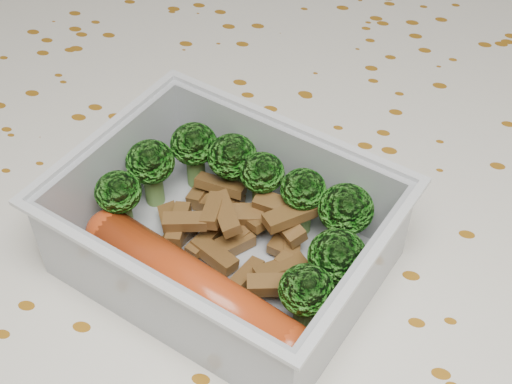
# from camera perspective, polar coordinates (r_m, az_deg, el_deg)

# --- Properties ---
(dining_table) EXTENTS (1.40, 0.90, 0.75)m
(dining_table) POSITION_cam_1_polar(r_m,az_deg,el_deg) (0.47, 0.69, -10.71)
(dining_table) COLOR brown
(dining_table) RESTS_ON ground
(tablecloth) EXTENTS (1.46, 0.96, 0.19)m
(tablecloth) POSITION_cam_1_polar(r_m,az_deg,el_deg) (0.43, 0.75, -6.96)
(tablecloth) COLOR silver
(tablecloth) RESTS_ON dining_table
(lunch_container) EXTENTS (0.19, 0.17, 0.06)m
(lunch_container) POSITION_cam_1_polar(r_m,az_deg,el_deg) (0.37, -2.45, -3.80)
(lunch_container) COLOR silver
(lunch_container) RESTS_ON tablecloth
(broccoli_florets) EXTENTS (0.14, 0.11, 0.04)m
(broccoli_florets) POSITION_cam_1_polar(r_m,az_deg,el_deg) (0.37, -0.29, -0.60)
(broccoli_florets) COLOR #608C3F
(broccoli_florets) RESTS_ON lunch_container
(meat_pile) EXTENTS (0.10, 0.08, 0.03)m
(meat_pile) POSITION_cam_1_polar(r_m,az_deg,el_deg) (0.38, -1.51, -3.17)
(meat_pile) COLOR brown
(meat_pile) RESTS_ON lunch_container
(sausage) EXTENTS (0.13, 0.07, 0.03)m
(sausage) POSITION_cam_1_polar(r_m,az_deg,el_deg) (0.35, -5.03, -7.60)
(sausage) COLOR #B73C14
(sausage) RESTS_ON lunch_container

